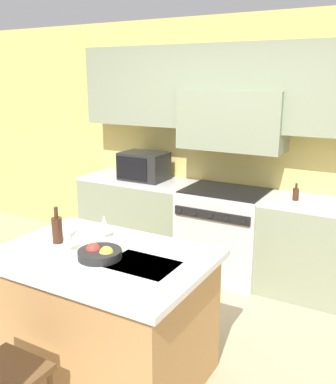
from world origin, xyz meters
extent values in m
plane|color=tan|center=(0.00, 0.00, 0.00)|extent=(10.00, 10.00, 0.00)
cube|color=#DBC166|center=(0.00, 2.09, 1.35)|extent=(10.00, 0.06, 2.70)
cube|color=gray|center=(0.00, 1.89, 1.98)|extent=(3.52, 0.34, 0.85)
cube|color=gray|center=(0.00, 1.86, 1.65)|extent=(1.09, 0.40, 0.60)
cube|color=gray|center=(-1.10, 1.75, 0.45)|extent=(1.33, 0.62, 0.90)
cube|color=silver|center=(-1.10, 1.75, 0.92)|extent=(1.33, 0.62, 0.03)
cube|color=gray|center=(1.10, 1.75, 0.45)|extent=(1.33, 0.62, 0.90)
cube|color=beige|center=(0.00, 1.73, 0.47)|extent=(0.87, 0.66, 0.93)
cube|color=black|center=(0.00, 1.73, 0.94)|extent=(0.83, 0.61, 0.01)
cube|color=black|center=(0.00, 1.39, 0.76)|extent=(0.80, 0.02, 0.09)
cylinder|color=black|center=(-0.34, 1.38, 0.76)|extent=(0.04, 0.02, 0.04)
cylinder|color=black|center=(-0.17, 1.38, 0.76)|extent=(0.04, 0.02, 0.04)
cylinder|color=black|center=(0.00, 1.38, 0.76)|extent=(0.04, 0.02, 0.04)
cylinder|color=black|center=(0.17, 1.38, 0.76)|extent=(0.04, 0.02, 0.04)
cylinder|color=black|center=(0.34, 1.38, 0.76)|extent=(0.04, 0.02, 0.04)
cube|color=black|center=(-1.01, 1.75, 1.09)|extent=(0.52, 0.36, 0.31)
cube|color=black|center=(-1.05, 1.57, 1.09)|extent=(0.40, 0.01, 0.26)
cube|color=#B7844C|center=(-0.11, -0.18, 0.44)|extent=(1.37, 0.93, 0.88)
cube|color=white|center=(-0.11, -0.18, 0.90)|extent=(1.45, 1.01, 0.04)
cube|color=#2D2D30|center=(0.21, -0.18, 0.92)|extent=(0.44, 0.32, 0.01)
cylinder|color=#B2B2B7|center=(0.21, 0.01, 0.92)|extent=(0.02, 0.02, 0.00)
cube|color=brown|center=(-0.20, -0.97, 0.48)|extent=(0.42, 0.40, 0.04)
cylinder|color=brown|center=(-0.38, -0.80, 0.23)|extent=(0.04, 0.04, 0.46)
cylinder|color=#422314|center=(-0.51, -0.17, 1.02)|extent=(0.08, 0.08, 0.19)
cylinder|color=#422314|center=(-0.51, -0.17, 1.15)|extent=(0.03, 0.03, 0.08)
cylinder|color=white|center=(-0.33, -0.27, 0.93)|extent=(0.06, 0.06, 0.01)
cylinder|color=white|center=(-0.33, -0.27, 0.97)|extent=(0.01, 0.01, 0.07)
cone|color=white|center=(-0.33, -0.27, 1.06)|extent=(0.06, 0.06, 0.10)
cylinder|color=white|center=(-0.27, 0.05, 0.93)|extent=(0.06, 0.06, 0.01)
cylinder|color=white|center=(-0.27, 0.05, 0.97)|extent=(0.01, 0.01, 0.07)
cone|color=white|center=(-0.27, 0.05, 1.06)|extent=(0.06, 0.06, 0.10)
cylinder|color=black|center=(-0.08, -0.24, 0.95)|extent=(0.29, 0.29, 0.05)
sphere|color=red|center=(-0.14, -0.24, 0.97)|extent=(0.10, 0.10, 0.10)
sphere|color=gold|center=(-0.03, -0.24, 0.97)|extent=(0.10, 0.10, 0.10)
cylinder|color=#422314|center=(0.72, 1.75, 0.99)|extent=(0.06, 0.06, 0.12)
cylinder|color=#422314|center=(0.72, 1.75, 1.08)|extent=(0.02, 0.02, 0.05)
camera|label=1|loc=(1.59, -2.29, 2.08)|focal=40.00mm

